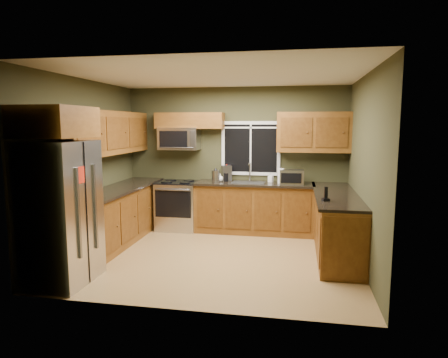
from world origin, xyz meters
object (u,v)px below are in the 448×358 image
(toaster_oven, at_px, (291,177))
(cordless_phone, at_px, (326,197))
(soap_bottle_b, at_px, (271,177))
(refrigerator, at_px, (60,213))
(microwave, at_px, (179,139))
(range, at_px, (178,205))
(kettle, at_px, (216,175))
(soap_bottle_a, at_px, (227,172))
(coffee_maker, at_px, (226,174))
(paper_towel_roll, at_px, (281,176))
(soap_bottle_c, at_px, (220,177))

(toaster_oven, distance_m, cordless_phone, 1.58)
(soap_bottle_b, bearing_deg, refrigerator, -130.21)
(refrigerator, height_order, microwave, microwave)
(toaster_oven, bearing_deg, refrigerator, -136.32)
(range, height_order, microwave, microwave)
(kettle, bearing_deg, cordless_phone, -39.45)
(refrigerator, distance_m, soap_bottle_b, 3.78)
(soap_bottle_a, distance_m, soap_bottle_b, 0.86)
(toaster_oven, xyz_separation_m, soap_bottle_b, (-0.38, 0.19, -0.04))
(refrigerator, xyz_separation_m, microwave, (0.69, 2.91, 0.83))
(refrigerator, height_order, coffee_maker, refrigerator)
(paper_towel_roll, bearing_deg, cordless_phone, -66.50)
(paper_towel_roll, bearing_deg, microwave, 176.20)
(toaster_oven, relative_size, soap_bottle_a, 1.42)
(microwave, xyz_separation_m, soap_bottle_a, (0.90, 0.09, -0.64))
(range, xyz_separation_m, soap_bottle_c, (0.81, 0.04, 0.55))
(soap_bottle_c, bearing_deg, toaster_oven, -5.14)
(toaster_oven, relative_size, cordless_phone, 2.17)
(refrigerator, xyz_separation_m, soap_bottle_b, (2.44, 2.89, 0.13))
(soap_bottle_c, bearing_deg, soap_bottle_a, 64.57)
(kettle, bearing_deg, refrigerator, -117.51)
(paper_towel_roll, distance_m, soap_bottle_a, 1.06)
(refrigerator, bearing_deg, microwave, 76.66)
(soap_bottle_a, height_order, cordless_phone, soap_bottle_a)
(kettle, distance_m, soap_bottle_c, 0.11)
(refrigerator, xyz_separation_m, soap_bottle_a, (1.59, 3.00, 0.19))
(toaster_oven, height_order, coffee_maker, coffee_maker)
(toaster_oven, height_order, kettle, kettle)
(microwave, xyz_separation_m, soap_bottle_c, (0.81, -0.09, -0.71))
(coffee_maker, bearing_deg, range, -170.65)
(kettle, distance_m, soap_bottle_b, 1.02)
(range, height_order, kettle, kettle)
(refrigerator, height_order, toaster_oven, refrigerator)
(refrigerator, xyz_separation_m, kettle, (1.43, 2.75, 0.16))
(range, xyz_separation_m, kettle, (0.74, -0.02, 0.59))
(coffee_maker, bearing_deg, toaster_oven, -10.57)
(kettle, bearing_deg, toaster_oven, -2.21)
(coffee_maker, bearing_deg, soap_bottle_c, -132.73)
(paper_towel_roll, xyz_separation_m, cordless_phone, (0.69, -1.58, -0.07))
(range, bearing_deg, soap_bottle_b, 3.79)
(soap_bottle_c, xyz_separation_m, cordless_phone, (1.82, -1.62, -0.01))
(kettle, bearing_deg, paper_towel_roll, 1.49)
(coffee_maker, bearing_deg, soap_bottle_b, -2.33)
(coffee_maker, distance_m, soap_bottle_b, 0.84)
(kettle, distance_m, soap_bottle_a, 0.30)
(soap_bottle_c, bearing_deg, range, -177.09)
(kettle, xyz_separation_m, paper_towel_roll, (1.20, 0.03, 0.01))
(paper_towel_roll, bearing_deg, kettle, -178.51)
(microwave, height_order, soap_bottle_a, microwave)
(microwave, height_order, paper_towel_roll, microwave)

